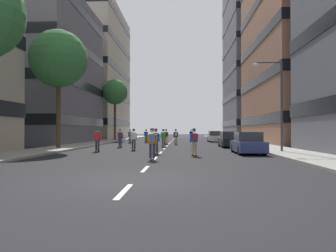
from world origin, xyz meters
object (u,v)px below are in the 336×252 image
Objects in this scene: skater_4 at (176,136)px; skater_11 at (97,139)px; skater_5 at (166,136)px; skater_9 at (130,135)px; skater_3 at (191,134)px; skater_7 at (134,138)px; parked_car_mid at (248,144)px; skater_1 at (120,137)px; street_tree_mid at (115,92)px; skater_10 at (146,135)px; parked_car_near at (215,137)px; street_tree_near at (59,59)px; skater_6 at (194,140)px; streetlamp_right at (276,96)px; parked_car_far at (230,140)px; skater_2 at (156,140)px; skater_8 at (163,137)px; skater_0 at (152,142)px.

skater_4 is 13.33m from skater_11.
skater_9 is (-4.75, 3.32, 0.00)m from skater_5.
skater_3 is 26.57m from skater_7.
skater_1 is (-10.45, 7.84, 0.32)m from parked_car_mid.
street_tree_mid reaches higher than skater_3.
skater_10 is at bearing 31.60° from skater_9.
parked_car_near is 24.61m from street_tree_near.
skater_6 and skater_10 have the same top height.
skater_5 is (-3.33, -14.87, 0.03)m from skater_3.
skater_3 is 31.65m from skater_6.
skater_9 is at bearing 128.17° from streetlamp_right.
skater_2 is at bearing -125.32° from parked_car_far.
street_tree_near is 1.06× the size of street_tree_mid.
skater_2 is 1.00× the size of skater_4.
skater_7 is at bearing -87.31° from skater_10.
street_tree_near is at bearing -90.00° from street_tree_mid.
skater_9 is at bearing 100.44° from skater_7.
skater_8 is at bearing 66.88° from skater_7.
skater_0 is (-6.21, -27.67, 0.32)m from parked_car_near.
street_tree_near is at bearing -156.57° from skater_8.
skater_4 is at bearing 48.76° from skater_1.
streetlamp_right is 3.65× the size of skater_9.
skater_6 is (6.66, -9.92, 0.00)m from skater_1.
street_tree_mid is 32.60m from streetlamp_right.
skater_2 is at bearing -89.85° from skater_5.
street_tree_near is 8.53m from skater_11.
skater_8 is (-2.58, 10.64, -0.03)m from skater_6.
parked_car_mid is 0.43× the size of street_tree_near.
skater_3 is 1.00× the size of skater_4.
skater_0 is at bearing -141.43° from parked_car_mid.
street_tree_mid reaches higher than skater_2.
skater_4 is (5.20, 5.93, 0.00)m from skater_1.
skater_3 is at bearing 81.13° from skater_8.
skater_10 is at bearing 126.29° from skater_4.
skater_6 reaches higher than parked_car_near.
skater_2 is at bearing -24.88° from skater_11.
skater_5 is (-8.66, 13.75, -3.12)m from streetlamp_right.
parked_car_near is 12.12m from skater_9.
parked_car_near is 20.97m from skater_7.
parked_car_near is at bearing 65.79° from skater_8.
skater_6 is 21.40m from skater_9.
street_tree_near is 5.71× the size of skater_2.
skater_2 is (-8.62, -1.34, -3.15)m from streetlamp_right.
streetlamp_right is at bearing -57.82° from skater_10.
skater_7 is at bearing -9.91° from street_tree_near.
parked_car_far is 2.47× the size of skater_11.
street_tree_near is 5.71× the size of skater_0.
parked_car_far is 2.47× the size of skater_6.
skater_3 is at bearing 55.04° from skater_9.
skater_11 is at bearing -115.64° from skater_4.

